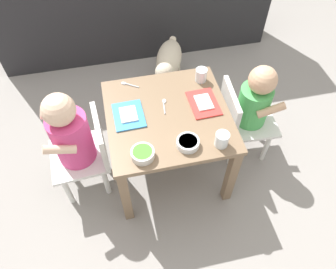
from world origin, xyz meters
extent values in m
plane|color=gray|center=(0.00, 0.00, 0.00)|extent=(7.00, 7.00, 0.00)
cube|color=#7A6047|center=(0.00, 0.00, 0.44)|extent=(0.59, 0.58, 0.03)
cube|color=#7A6047|center=(-0.27, -0.26, 0.21)|extent=(0.04, 0.04, 0.43)
cube|color=#7A6047|center=(0.27, -0.26, 0.21)|extent=(0.04, 0.04, 0.43)
cube|color=#7A6047|center=(-0.27, 0.26, 0.21)|extent=(0.04, 0.04, 0.43)
cube|color=#7A6047|center=(0.27, 0.26, 0.21)|extent=(0.04, 0.04, 0.43)
cube|color=silver|center=(-0.47, -0.01, 0.25)|extent=(0.30, 0.30, 0.02)
cube|color=silver|center=(-0.34, 0.00, 0.37)|extent=(0.04, 0.27, 0.22)
cylinder|color=#D83F7F|center=(-0.47, -0.01, 0.40)|extent=(0.18, 0.18, 0.28)
sphere|color=beige|center=(-0.48, -0.01, 0.60)|extent=(0.15, 0.15, 0.15)
cylinder|color=silver|center=(-0.57, 0.09, 0.12)|extent=(0.03, 0.03, 0.24)
cylinder|color=silver|center=(-0.56, -0.11, 0.12)|extent=(0.03, 0.03, 0.24)
cylinder|color=silver|center=(-0.37, 0.10, 0.12)|extent=(0.03, 0.03, 0.24)
cylinder|color=silver|center=(-0.36, -0.10, 0.12)|extent=(0.03, 0.03, 0.24)
cylinder|color=beige|center=(-0.52, 0.09, 0.47)|extent=(0.15, 0.05, 0.09)
cylinder|color=beige|center=(-0.51, -0.11, 0.47)|extent=(0.15, 0.05, 0.09)
cube|color=silver|center=(0.47, 0.04, 0.25)|extent=(0.30, 0.30, 0.02)
cube|color=silver|center=(0.34, 0.04, 0.37)|extent=(0.04, 0.27, 0.22)
cylinder|color=#4CB259|center=(0.47, 0.04, 0.37)|extent=(0.17, 0.17, 0.22)
sphere|color=tan|center=(0.48, 0.03, 0.55)|extent=(0.14, 0.14, 0.14)
cylinder|color=silver|center=(0.56, -0.07, 0.12)|extent=(0.03, 0.03, 0.24)
cylinder|color=silver|center=(0.57, 0.13, 0.12)|extent=(0.03, 0.03, 0.24)
cylinder|color=silver|center=(0.36, -0.06, 0.12)|extent=(0.03, 0.03, 0.24)
cylinder|color=silver|center=(0.37, 0.14, 0.12)|extent=(0.03, 0.03, 0.24)
cylinder|color=tan|center=(0.51, -0.06, 0.43)|extent=(0.15, 0.05, 0.09)
cylinder|color=tan|center=(0.52, 0.13, 0.43)|extent=(0.15, 0.05, 0.09)
ellipsoid|color=beige|center=(0.16, 0.70, 0.21)|extent=(0.28, 0.38, 0.18)
sphere|color=beige|center=(0.09, 0.52, 0.26)|extent=(0.12, 0.12, 0.12)
sphere|color=black|center=(0.07, 0.48, 0.25)|extent=(0.05, 0.05, 0.05)
torus|color=green|center=(0.10, 0.55, 0.24)|extent=(0.10, 0.06, 0.10)
sphere|color=beige|center=(0.22, 0.85, 0.25)|extent=(0.05, 0.05, 0.05)
cylinder|color=beige|center=(0.08, 0.63, 0.07)|extent=(0.04, 0.04, 0.13)
cylinder|color=beige|center=(0.17, 0.60, 0.07)|extent=(0.04, 0.04, 0.13)
cylinder|color=beige|center=(0.15, 0.80, 0.07)|extent=(0.04, 0.04, 0.13)
cylinder|color=beige|center=(0.24, 0.77, 0.07)|extent=(0.04, 0.04, 0.13)
cube|color=#388CD8|center=(-0.19, 0.03, 0.46)|extent=(0.15, 0.18, 0.01)
cube|color=white|center=(-0.19, 0.03, 0.47)|extent=(0.08, 0.10, 0.01)
cube|color=red|center=(0.19, 0.03, 0.46)|extent=(0.14, 0.19, 0.01)
cube|color=white|center=(0.19, 0.03, 0.47)|extent=(0.08, 0.11, 0.01)
cylinder|color=white|center=(0.19, -0.22, 0.49)|extent=(0.06, 0.06, 0.07)
cylinder|color=silver|center=(0.19, -0.22, 0.48)|extent=(0.05, 0.05, 0.05)
cylinder|color=white|center=(0.22, 0.20, 0.49)|extent=(0.06, 0.06, 0.07)
cylinder|color=silver|center=(0.22, 0.20, 0.48)|extent=(0.05, 0.05, 0.05)
cylinder|color=white|center=(0.05, -0.20, 0.47)|extent=(0.10, 0.10, 0.03)
cylinder|color=#4C8C33|center=(0.05, -0.20, 0.48)|extent=(0.08, 0.08, 0.01)
cylinder|color=silver|center=(-0.16, -0.22, 0.47)|extent=(0.10, 0.10, 0.04)
cylinder|color=#4C8C33|center=(-0.16, -0.22, 0.49)|extent=(0.09, 0.09, 0.01)
cylinder|color=silver|center=(-0.01, 0.04, 0.46)|extent=(0.02, 0.08, 0.01)
ellipsoid|color=silver|center=(0.00, 0.09, 0.46)|extent=(0.02, 0.03, 0.01)
cylinder|color=silver|center=(-0.14, 0.23, 0.46)|extent=(0.07, 0.05, 0.01)
ellipsoid|color=silver|center=(-0.18, 0.26, 0.46)|extent=(0.03, 0.03, 0.01)
camera|label=1|loc=(-0.22, -1.00, 1.61)|focal=34.46mm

